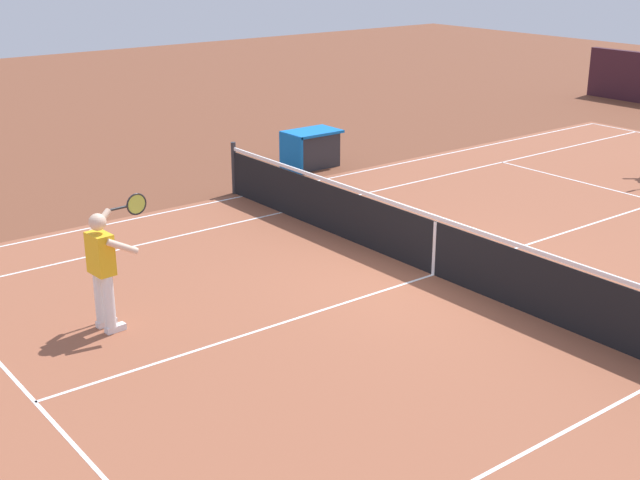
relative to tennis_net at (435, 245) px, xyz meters
The scene contains 6 objects.
ground_plane 0.49m from the tennis_net, ahead, with size 60.00×60.00×0.00m, color brown.
court_slab 0.49m from the tennis_net, ahead, with size 24.20×11.40×0.00m, color #935138.
court_line_markings 0.49m from the tennis_net, ahead, with size 23.85×11.05×0.01m.
tennis_net is the anchor object (origin of this frame).
tennis_player_near 5.08m from the tennis_net, 14.88° to the right, with size 1.04×0.78×1.70m.
equipment_cart_tarped 7.03m from the tennis_net, 111.39° to the right, with size 1.25×0.84×0.85m.
Camera 1 is at (9.12, 8.80, 5.01)m, focal length 48.15 mm.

